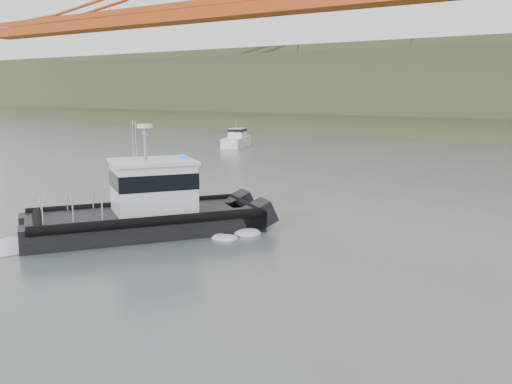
% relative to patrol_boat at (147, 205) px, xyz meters
% --- Properties ---
extents(ground, '(400.00, 400.00, 0.00)m').
position_rel_patrol_boat_xyz_m(ground, '(5.20, -6.13, -1.47)').
color(ground, '#4D5B55').
rests_on(ground, ground).
extents(patrol_boat, '(10.28, 12.50, 5.86)m').
position_rel_patrol_boat_xyz_m(patrol_boat, '(0.00, 0.00, 0.00)').
color(patrol_boat, black).
rests_on(patrol_boat, ground).
extents(motorboat, '(4.60, 7.21, 3.77)m').
position_rel_patrol_boat_xyz_m(motorboat, '(-24.03, 39.78, -0.53)').
color(motorboat, white).
rests_on(motorboat, ground).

